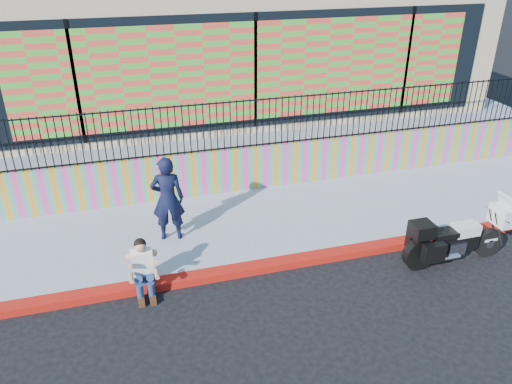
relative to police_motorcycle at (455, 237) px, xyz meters
name	(u,v)px	position (x,y,z in m)	size (l,w,h in m)	color
ground	(312,261)	(-2.65, 0.77, -0.57)	(90.00, 90.00, 0.00)	black
red_curb	(312,258)	(-2.65, 0.77, -0.49)	(16.00, 0.30, 0.15)	#AA1C0C
sidewalk	(285,218)	(-2.65, 2.42, -0.49)	(16.00, 3.00, 0.15)	#949BB2
mural_wall	(265,166)	(-2.65, 4.02, 0.13)	(16.00, 0.20, 1.10)	#F33F9D
metal_fence	(265,122)	(-2.65, 4.02, 1.28)	(15.80, 0.04, 1.20)	black
elevated_platform	(221,109)	(-2.65, 9.12, 0.06)	(16.00, 10.00, 1.25)	#949BB2
storefront_building	(220,30)	(-2.65, 8.91, 2.68)	(14.00, 8.06, 4.00)	tan
police_motorcycle	(455,237)	(0.00, 0.00, 0.00)	(2.18, 0.72, 1.35)	black
police_officer	(168,199)	(-5.27, 2.21, 0.50)	(0.67, 0.44, 1.83)	black
seated_man	(144,273)	(-5.94, 0.65, -0.12)	(0.54, 0.71, 1.06)	navy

